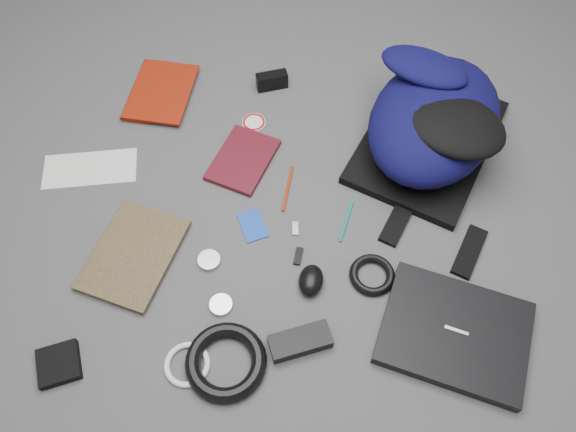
# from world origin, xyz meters

# --- Properties ---
(ground) EXTENTS (4.00, 4.00, 0.00)m
(ground) POSITION_xyz_m (0.00, 0.00, 0.00)
(ground) COLOR #4F4F51
(ground) RESTS_ON ground
(backpack) EXTENTS (0.53, 0.61, 0.21)m
(backpack) POSITION_xyz_m (0.37, 0.28, 0.11)
(backpack) COLOR black
(backpack) RESTS_ON ground
(laptop) EXTENTS (0.38, 0.33, 0.03)m
(laptop) POSITION_xyz_m (0.40, -0.28, 0.02)
(laptop) COLOR black
(laptop) RESTS_ON ground
(textbook_red) EXTENTS (0.20, 0.25, 0.03)m
(textbook_red) POSITION_xyz_m (-0.50, 0.41, 0.01)
(textbook_red) COLOR maroon
(textbook_red) RESTS_ON ground
(comic_book) EXTENTS (0.26, 0.31, 0.02)m
(comic_book) POSITION_xyz_m (-0.47, -0.11, 0.01)
(comic_book) COLOR #9E7C0B
(comic_book) RESTS_ON ground
(envelope) EXTENTS (0.27, 0.16, 0.00)m
(envelope) POSITION_xyz_m (-0.55, 0.12, 0.00)
(envelope) COLOR silver
(envelope) RESTS_ON ground
(dvd_case) EXTENTS (0.20, 0.24, 0.02)m
(dvd_case) POSITION_xyz_m (-0.14, 0.18, 0.01)
(dvd_case) COLOR #3E0C13
(dvd_case) RESTS_ON ground
(compact_camera) EXTENTS (0.10, 0.06, 0.05)m
(compact_camera) POSITION_xyz_m (-0.08, 0.46, 0.03)
(compact_camera) COLOR black
(compact_camera) RESTS_ON ground
(sticker_disc) EXTENTS (0.08, 0.08, 0.00)m
(sticker_disc) POSITION_xyz_m (-0.12, 0.32, 0.00)
(sticker_disc) COLOR white
(sticker_disc) RESTS_ON ground
(pen_teal) EXTENTS (0.04, 0.12, 0.01)m
(pen_teal) POSITION_xyz_m (0.15, 0.01, 0.00)
(pen_teal) COLOR #0E7F6D
(pen_teal) RESTS_ON ground
(pen_red) EXTENTS (0.02, 0.14, 0.01)m
(pen_red) POSITION_xyz_m (-0.01, 0.10, 0.00)
(pen_red) COLOR #A52C0C
(pen_red) RESTS_ON ground
(id_badge) EXTENTS (0.09, 0.11, 0.00)m
(id_badge) POSITION_xyz_m (-0.09, -0.02, 0.00)
(id_badge) COLOR #1843B5
(id_badge) RESTS_ON ground
(usb_black) EXTENTS (0.02, 0.05, 0.01)m
(usb_black) POSITION_xyz_m (0.03, -0.11, 0.00)
(usb_black) COLOR black
(usb_black) RESTS_ON ground
(usb_silver) EXTENTS (0.02, 0.04, 0.01)m
(usb_silver) POSITION_xyz_m (0.02, -0.03, 0.00)
(usb_silver) COLOR #B3B3B5
(usb_silver) RESTS_ON ground
(mouse) EXTENTS (0.07, 0.09, 0.04)m
(mouse) POSITION_xyz_m (0.07, -0.18, 0.02)
(mouse) COLOR black
(mouse) RESTS_ON ground
(headphone_left) EXTENTS (0.06, 0.06, 0.01)m
(headphone_left) POSITION_xyz_m (-0.14, -0.25, 0.01)
(headphone_left) COLOR silver
(headphone_left) RESTS_ON ground
(headphone_right) EXTENTS (0.07, 0.07, 0.01)m
(headphone_right) POSITION_xyz_m (-0.19, -0.13, 0.01)
(headphone_right) COLOR #A3A3A5
(headphone_right) RESTS_ON ground
(cable_coil) EXTENTS (0.15, 0.15, 0.02)m
(cable_coil) POSITION_xyz_m (0.22, -0.15, 0.01)
(cable_coil) COLOR black
(cable_coil) RESTS_ON ground
(power_brick) EXTENTS (0.15, 0.10, 0.03)m
(power_brick) POSITION_xyz_m (0.05, -0.33, 0.02)
(power_brick) COLOR black
(power_brick) RESTS_ON ground
(power_cord_coil) EXTENTS (0.19, 0.19, 0.04)m
(power_cord_coil) POSITION_xyz_m (-0.11, -0.39, 0.02)
(power_cord_coil) COLOR black
(power_cord_coil) RESTS_ON ground
(pouch) EXTENTS (0.12, 0.12, 0.02)m
(pouch) POSITION_xyz_m (-0.48, -0.42, 0.01)
(pouch) COLOR black
(pouch) RESTS_ON ground
(white_cable_coil) EXTENTS (0.12, 0.12, 0.01)m
(white_cable_coil) POSITION_xyz_m (-0.20, -0.40, 0.01)
(white_cable_coil) COLOR white
(white_cable_coil) RESTS_ON ground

